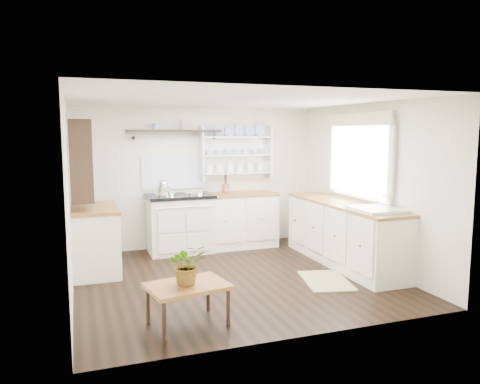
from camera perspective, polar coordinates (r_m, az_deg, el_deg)
name	(u,v)px	position (r m, az deg, el deg)	size (l,w,h in m)	color
floor	(234,278)	(6.24, -0.68, -10.41)	(4.00, 3.80, 0.01)	black
wall_back	(197,178)	(7.81, -5.21, 1.77)	(4.00, 0.02, 2.30)	beige
wall_right	(367,185)	(6.90, 15.23, 0.81)	(0.02, 3.80, 2.30)	beige
wall_left	(69,198)	(5.68, -20.17, -0.74)	(0.02, 3.80, 2.30)	beige
ceiling	(234,100)	(5.96, -0.72, 11.16)	(4.00, 3.80, 0.01)	white
window	(359,156)	(6.96, 14.29, 4.32)	(0.08, 1.55, 1.22)	white
aga_cooker	(180,223)	(7.50, -7.31, -3.74)	(1.03, 0.72, 0.95)	beige
back_cabinets	(237,219)	(7.79, -0.31, -3.34)	(1.27, 0.63, 0.90)	silver
right_cabinets	(344,233)	(6.93, 12.52, -4.87)	(0.62, 2.43, 0.90)	silver
belfast_sink	(376,218)	(6.25, 16.25, -3.12)	(0.55, 0.60, 0.45)	white
left_cabinets	(95,239)	(6.69, -17.26, -5.45)	(0.62, 1.13, 0.90)	silver
plate_rack	(235,153)	(7.93, -0.60, 4.82)	(1.20, 0.22, 0.90)	white
high_shelf	(174,132)	(7.56, -8.00, 7.31)	(1.50, 0.29, 0.16)	black
left_shelving	(81,159)	(6.54, -18.85, 3.85)	(0.28, 0.80, 1.05)	black
kettle	(163,188)	(7.24, -9.35, 0.47)	(0.20, 0.20, 0.24)	silver
utensil_crock	(225,188)	(7.73, -1.80, 0.47)	(0.12, 0.12, 0.14)	brown
center_table	(188,289)	(4.73, -6.41, -11.63)	(0.85, 0.68, 0.42)	brown
potted_plant	(187,264)	(4.65, -6.45, -8.73)	(0.36, 0.32, 0.41)	#3F7233
floor_rug	(326,281)	(6.20, 10.42, -10.59)	(0.55, 0.85, 0.02)	olive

